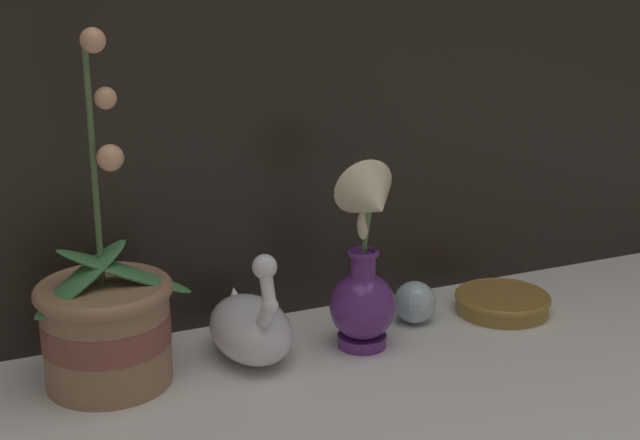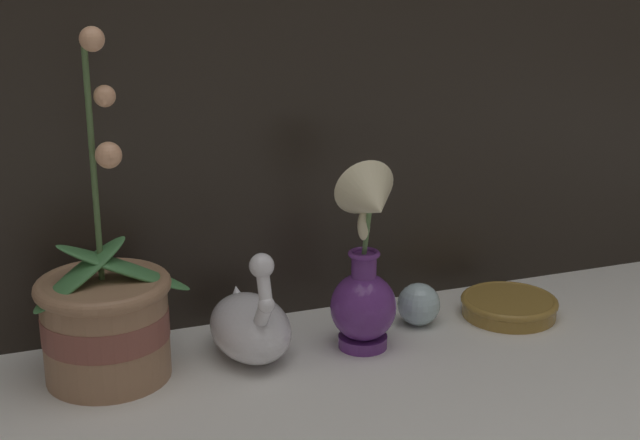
# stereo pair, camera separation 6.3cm
# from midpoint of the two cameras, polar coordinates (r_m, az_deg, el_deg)

# --- Properties ---
(ground_plane) EXTENTS (2.80, 2.80, 0.00)m
(ground_plane) POSITION_cam_midpoint_polar(r_m,az_deg,el_deg) (1.20, 2.10, -11.05)
(ground_plane) COLOR silver
(orchid_potted_plant) EXTENTS (0.22, 0.18, 0.47)m
(orchid_potted_plant) POSITION_cam_midpoint_polar(r_m,az_deg,el_deg) (1.23, -14.97, -6.37)
(orchid_potted_plant) COLOR #9E7556
(orchid_potted_plant) RESTS_ON ground_plane
(swan_figurine) EXTENTS (0.11, 0.20, 0.18)m
(swan_figurine) POSITION_cam_midpoint_polar(r_m,az_deg,el_deg) (1.28, -5.93, -6.72)
(swan_figurine) COLOR white
(swan_figurine) RESTS_ON ground_plane
(blue_vase) EXTENTS (0.10, 0.12, 0.28)m
(blue_vase) POSITION_cam_midpoint_polar(r_m,az_deg,el_deg) (1.27, 1.50, -3.45)
(blue_vase) COLOR #602D7F
(blue_vase) RESTS_ON ground_plane
(glass_sphere) EXTENTS (0.07, 0.07, 0.07)m
(glass_sphere) POSITION_cam_midpoint_polar(r_m,az_deg,el_deg) (1.39, 4.79, -5.28)
(glass_sphere) COLOR silver
(glass_sphere) RESTS_ON ground_plane
(amber_dish) EXTENTS (0.15, 0.15, 0.03)m
(amber_dish) POSITION_cam_midpoint_polar(r_m,az_deg,el_deg) (1.46, 10.38, -5.14)
(amber_dish) COLOR olive
(amber_dish) RESTS_ON ground_plane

